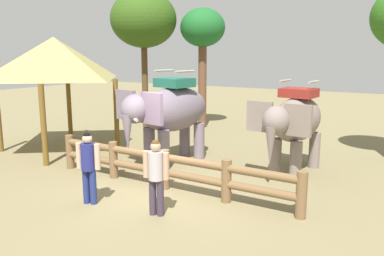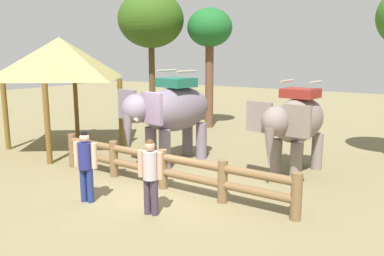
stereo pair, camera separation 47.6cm
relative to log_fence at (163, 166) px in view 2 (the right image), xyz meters
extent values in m
plane|color=olive|center=(0.00, -0.17, -0.61)|extent=(60.00, 60.00, 0.00)
cylinder|color=brown|center=(-3.59, 0.06, -0.08)|extent=(0.24, 0.24, 1.05)
cylinder|color=brown|center=(-1.80, 0.03, -0.08)|extent=(0.24, 0.24, 1.05)
cylinder|color=brown|center=(0.00, 0.00, -0.08)|extent=(0.24, 0.24, 1.05)
cylinder|color=brown|center=(1.80, -0.03, -0.08)|extent=(0.24, 0.24, 1.05)
cylinder|color=brown|center=(3.59, -0.06, -0.08)|extent=(0.24, 0.24, 1.05)
cylinder|color=brown|center=(0.00, 0.00, -0.16)|extent=(7.19, 0.32, 0.20)
cylinder|color=brown|center=(0.00, 0.00, 0.24)|extent=(7.19, 0.32, 0.20)
cylinder|color=slate|center=(-1.05, 1.48, 0.00)|extent=(0.37, 0.37, 1.22)
cylinder|color=slate|center=(-1.71, 1.62, 0.00)|extent=(0.37, 0.37, 1.22)
cylinder|color=slate|center=(-0.72, 3.09, 0.00)|extent=(0.37, 0.37, 1.22)
cylinder|color=slate|center=(-1.37, 3.22, 0.00)|extent=(0.37, 0.37, 1.22)
ellipsoid|color=slate|center=(-1.21, 2.35, 1.14)|extent=(1.75, 2.93, 1.42)
ellipsoid|color=slate|center=(-1.54, 0.77, 1.32)|extent=(0.94, 1.05, 0.87)
cube|color=slate|center=(-0.94, 0.76, 1.37)|extent=(0.82, 0.28, 0.91)
cube|color=slate|center=(-2.10, 1.00, 1.37)|extent=(0.82, 0.28, 0.91)
cone|color=slate|center=(-1.61, 0.45, 0.63)|extent=(0.32, 0.32, 1.12)
cone|color=beige|center=(-1.43, 0.51, 1.07)|extent=(0.38, 0.17, 0.16)
cone|color=beige|center=(-1.74, 0.57, 1.07)|extent=(0.38, 0.17, 0.16)
cube|color=#1F6651|center=(-1.21, 2.35, 2.00)|extent=(1.20, 1.10, 0.28)
cylinder|color=#A59E8C|center=(-0.76, 2.26, 2.36)|extent=(0.24, 0.82, 0.07)
cylinder|color=#A59E8C|center=(-1.67, 2.45, 2.36)|extent=(0.24, 0.82, 0.07)
cylinder|color=gray|center=(2.75, 2.47, -0.05)|extent=(0.34, 0.34, 1.12)
cylinder|color=gray|center=(2.14, 2.54, -0.05)|extent=(0.34, 0.34, 1.12)
cylinder|color=gray|center=(2.90, 3.97, -0.05)|extent=(0.34, 0.34, 1.12)
cylinder|color=gray|center=(2.29, 4.04, -0.05)|extent=(0.34, 0.34, 1.12)
ellipsoid|color=gray|center=(2.52, 3.26, 1.00)|extent=(1.37, 2.62, 1.30)
ellipsoid|color=gray|center=(2.36, 1.78, 1.16)|extent=(0.80, 0.91, 0.80)
cube|color=gray|center=(2.91, 1.82, 1.21)|extent=(0.75, 0.19, 0.84)
cube|color=gray|center=(1.84, 1.94, 1.21)|extent=(0.75, 0.19, 0.84)
cone|color=gray|center=(2.33, 1.48, 0.52)|extent=(0.30, 0.30, 1.02)
cube|color=maroon|center=(2.52, 3.26, 1.78)|extent=(1.03, 0.93, 0.26)
cylinder|color=#A59E8C|center=(2.95, 3.21, 2.12)|extent=(0.14, 0.76, 0.07)
cylinder|color=#A59E8C|center=(2.10, 3.30, 2.12)|extent=(0.14, 0.76, 0.07)
cylinder|color=#3A2F3F|center=(0.90, -1.49, -0.20)|extent=(0.16, 0.16, 0.82)
cylinder|color=#3A2F3F|center=(0.73, -1.53, -0.20)|extent=(0.16, 0.16, 0.82)
cylinder|color=#B3ACB1|center=(0.81, -1.51, 0.52)|extent=(0.39, 0.39, 0.63)
cylinder|color=tan|center=(1.04, -1.46, 0.54)|extent=(0.13, 0.13, 0.59)
cylinder|color=tan|center=(0.58, -1.56, 0.54)|extent=(0.13, 0.13, 0.59)
sphere|color=tan|center=(0.81, -1.51, 0.95)|extent=(0.23, 0.23, 0.23)
sphere|color=#593819|center=(0.81, -1.51, 1.01)|extent=(0.18, 0.18, 0.18)
cylinder|color=navy|center=(-0.86, -1.74, -0.19)|extent=(0.16, 0.16, 0.83)
cylinder|color=navy|center=(-1.04, -1.78, -0.19)|extent=(0.16, 0.16, 0.83)
cylinder|color=navy|center=(-0.95, -1.76, 0.54)|extent=(0.41, 0.41, 0.63)
cylinder|color=#CCA889|center=(-0.72, -1.70, 0.55)|extent=(0.13, 0.13, 0.60)
cylinder|color=#CCA889|center=(-1.18, -1.82, 0.55)|extent=(0.13, 0.13, 0.60)
sphere|color=#CCA889|center=(-0.95, -1.76, 0.97)|extent=(0.23, 0.23, 0.23)
sphere|color=black|center=(-0.95, -1.76, 1.03)|extent=(0.18, 0.18, 0.18)
cylinder|color=brown|center=(-4.09, 2.80, 0.69)|extent=(0.18, 0.18, 2.60)
cylinder|color=brown|center=(-4.50, -0.13, 0.69)|extent=(0.18, 0.18, 2.60)
cylinder|color=brown|center=(-7.03, 3.21, 0.69)|extent=(0.18, 0.18, 2.60)
cylinder|color=brown|center=(-7.43, 0.27, 0.69)|extent=(0.18, 0.18, 2.60)
pyramid|color=tan|center=(-5.76, 1.54, 2.74)|extent=(4.51, 4.51, 1.49)
cylinder|color=#513A21|center=(-5.84, 6.87, 1.51)|extent=(0.29, 0.29, 4.23)
ellipsoid|color=#305216|center=(-5.84, 6.87, 4.47)|extent=(3.07, 3.07, 2.61)
cylinder|color=brown|center=(-3.44, 8.20, 1.46)|extent=(0.39, 0.39, 4.13)
ellipsoid|color=#1B5E26|center=(-3.44, 8.20, 4.09)|extent=(2.09, 2.09, 1.78)
camera|label=1|loc=(5.61, -8.09, 2.91)|focal=36.49mm
camera|label=2|loc=(6.01, -7.84, 2.91)|focal=36.49mm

